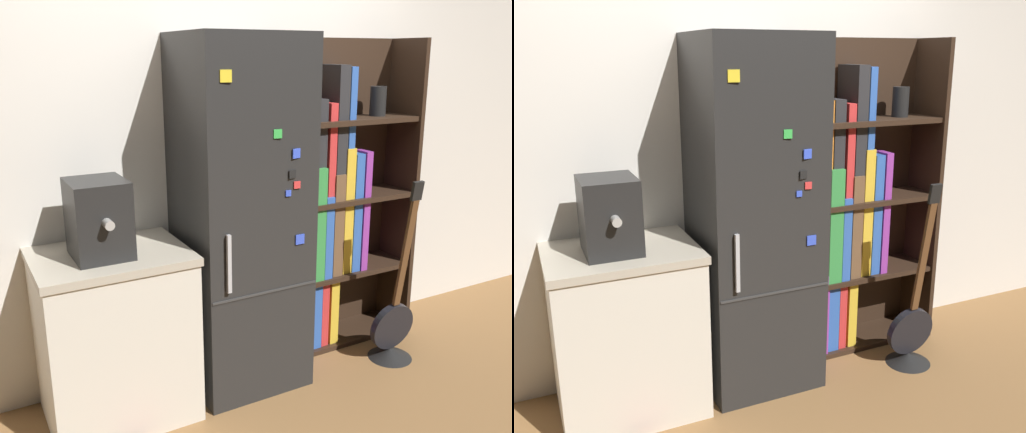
% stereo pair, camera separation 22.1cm
% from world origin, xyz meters
% --- Properties ---
extents(ground_plane, '(16.00, 16.00, 0.00)m').
position_xyz_m(ground_plane, '(0.00, 0.00, 0.00)').
color(ground_plane, olive).
extents(wall_back, '(8.00, 0.05, 2.60)m').
position_xyz_m(wall_back, '(0.00, 0.47, 1.30)').
color(wall_back, silver).
rests_on(wall_back, ground_plane).
extents(refrigerator, '(0.63, 0.59, 1.93)m').
position_xyz_m(refrigerator, '(-0.00, 0.17, 0.96)').
color(refrigerator, black).
rests_on(refrigerator, ground_plane).
extents(bookshelf, '(0.90, 0.33, 1.92)m').
position_xyz_m(bookshelf, '(0.70, 0.31, 0.89)').
color(bookshelf, black).
rests_on(bookshelf, ground_plane).
extents(kitchen_counter, '(0.74, 0.59, 0.89)m').
position_xyz_m(kitchen_counter, '(-0.73, 0.16, 0.45)').
color(kitchen_counter, beige).
rests_on(kitchen_counter, ground_plane).
extents(espresso_machine, '(0.26, 0.36, 0.37)m').
position_xyz_m(espresso_machine, '(-0.77, 0.14, 1.08)').
color(espresso_machine, black).
rests_on(espresso_machine, kitchen_counter).
extents(guitar, '(0.30, 0.28, 1.15)m').
position_xyz_m(guitar, '(0.90, -0.11, 0.17)').
color(guitar, black).
rests_on(guitar, ground_plane).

